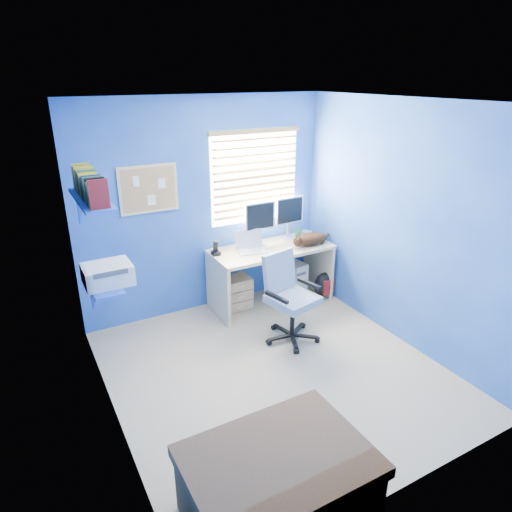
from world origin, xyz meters
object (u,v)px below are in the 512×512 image
desk (271,275)px  laptop (252,243)px  cat (312,239)px  tower_pc (292,277)px  office_chair (289,309)px

desk → laptop: laptop is taller
desk → cat: bearing=-16.7°
tower_pc → office_chair: office_chair is taller
cat → office_chair: bearing=-144.6°
desk → cat: 0.68m
desk → tower_pc: 0.42m
cat → tower_pc: (-0.11, 0.25, -0.59)m
tower_pc → office_chair: size_ratio=0.47×
desk → cat: cat is taller
laptop → office_chair: 0.95m
laptop → tower_pc: 0.91m
cat → tower_pc: bearing=107.2°
tower_pc → office_chair: bearing=-129.7°
office_chair → tower_pc: bearing=55.6°
cat → desk: bearing=156.7°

